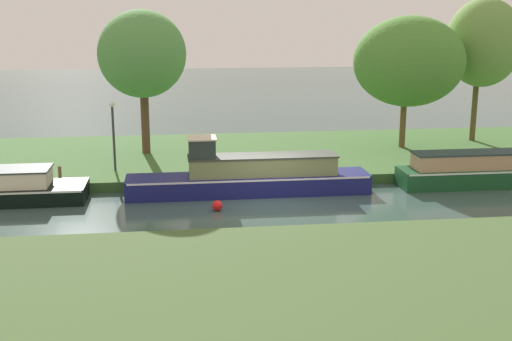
% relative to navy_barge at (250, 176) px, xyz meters
% --- Properties ---
extents(ground_plane, '(120.00, 120.00, 0.00)m').
position_rel_navy_barge_xyz_m(ground_plane, '(0.61, -1.20, -0.67)').
color(ground_plane, '#38504C').
extents(riverbank_far, '(72.00, 10.00, 0.40)m').
position_rel_navy_barge_xyz_m(riverbank_far, '(0.61, 5.80, -0.47)').
color(riverbank_far, '#3C642E').
rests_on(riverbank_far, ground_plane).
extents(riverbank_near, '(72.00, 10.00, 0.40)m').
position_rel_navy_barge_xyz_m(riverbank_near, '(0.61, -10.20, -0.47)').
color(riverbank_near, '#425C2F').
rests_on(riverbank_near, ground_plane).
extents(navy_barge, '(9.26, 1.62, 2.24)m').
position_rel_navy_barge_xyz_m(navy_barge, '(0.00, 0.00, 0.00)').
color(navy_barge, navy).
rests_on(navy_barge, ground_plane).
extents(black_narrowboat, '(4.57, 2.00, 1.25)m').
position_rel_navy_barge_xyz_m(black_narrowboat, '(-8.51, -0.00, -0.16)').
color(black_narrowboat, black).
rests_on(black_narrowboat, ground_plane).
extents(forest_cruiser, '(6.33, 1.53, 1.40)m').
position_rel_navy_barge_xyz_m(forest_cruiser, '(9.07, -0.00, -0.06)').
color(forest_cruiser, '#174925').
rests_on(forest_cruiser, ground_plane).
extents(willow_tree_left, '(3.90, 4.21, 6.52)m').
position_rel_navy_barge_xyz_m(willow_tree_left, '(-4.14, 5.73, 4.29)').
color(willow_tree_left, brown).
rests_on(willow_tree_left, riverbank_far).
extents(willow_tree_centre, '(5.27, 4.22, 6.25)m').
position_rel_navy_barge_xyz_m(willow_tree_centre, '(8.13, 5.58, 3.87)').
color(willow_tree_centre, brown).
rests_on(willow_tree_centre, riverbank_far).
extents(willow_tree_right, '(3.65, 3.66, 7.09)m').
position_rel_navy_barge_xyz_m(willow_tree_right, '(12.30, 6.80, 4.65)').
color(willow_tree_right, brown).
rests_on(willow_tree_right, riverbank_far).
extents(lamp_post, '(0.24, 0.24, 2.88)m').
position_rel_navy_barge_xyz_m(lamp_post, '(-5.30, 2.83, 1.54)').
color(lamp_post, '#333338').
rests_on(lamp_post, riverbank_far).
extents(mooring_post_near, '(0.13, 0.13, 0.53)m').
position_rel_navy_barge_xyz_m(mooring_post_near, '(-7.32, 1.54, -0.01)').
color(mooring_post_near, '#513728').
rests_on(mooring_post_near, riverbank_far).
extents(mooring_post_far, '(0.17, 0.17, 0.58)m').
position_rel_navy_barge_xyz_m(mooring_post_far, '(8.73, 1.54, 0.02)').
color(mooring_post_far, brown).
rests_on(mooring_post_far, riverbank_far).
extents(channel_buoy, '(0.36, 0.36, 0.36)m').
position_rel_navy_barge_xyz_m(channel_buoy, '(-1.42, -2.07, -0.49)').
color(channel_buoy, red).
rests_on(channel_buoy, ground_plane).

